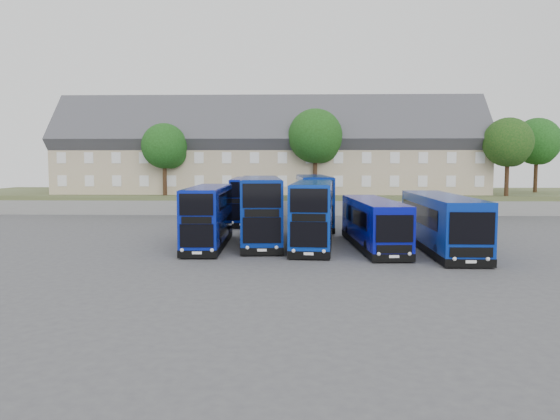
{
  "coord_description": "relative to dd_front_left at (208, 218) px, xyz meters",
  "views": [
    {
      "loc": [
        -0.04,
        -32.69,
        5.51
      ],
      "look_at": [
        -1.14,
        5.11,
        2.2
      ],
      "focal_mm": 35.0,
      "sensor_mm": 36.0,
      "label": 1
    }
  ],
  "objects": [
    {
      "name": "dd_rear_left",
      "position": [
        1.13,
        14.38,
        0.07
      ],
      "size": [
        2.78,
        10.28,
        4.05
      ],
      "rotation": [
        0.0,
        0.0,
        0.04
      ],
      "color": "#071687",
      "rests_on": "ground"
    },
    {
      "name": "earth_bank",
      "position": [
        5.77,
        31.44,
        -0.91
      ],
      "size": [
        80.0,
        20.0,
        2.0
      ],
      "primitive_type": "cube",
      "color": "#4F552F",
      "rests_on": "ground"
    },
    {
      "name": "dd_front_mid",
      "position": [
        3.33,
        1.75,
        0.27
      ],
      "size": [
        3.4,
        11.34,
        4.44
      ],
      "rotation": [
        0.0,
        0.0,
        0.08
      ],
      "color": "navy",
      "rests_on": "ground"
    },
    {
      "name": "tree_mid",
      "position": [
        7.92,
        23.04,
        6.16
      ],
      "size": [
        5.76,
        5.76,
        9.18
      ],
      "color": "#382314",
      "rests_on": "earth_bank"
    },
    {
      "name": "retaining_wall",
      "position": [
        5.77,
        21.44,
        -1.16
      ],
      "size": [
        70.0,
        0.4,
        1.5
      ],
      "primitive_type": "cube",
      "color": "slate",
      "rests_on": "ground"
    },
    {
      "name": "tree_west",
      "position": [
        -8.08,
        22.54,
        5.14
      ],
      "size": [
        4.8,
        4.8,
        7.65
      ],
      "color": "#382314",
      "rests_on": "earth_bank"
    },
    {
      "name": "ground",
      "position": [
        5.77,
        -2.56,
        -1.91
      ],
      "size": [
        120.0,
        120.0,
        0.0
      ],
      "primitive_type": "plane",
      "color": "#47474C",
      "rests_on": "ground"
    },
    {
      "name": "tree_east",
      "position": [
        27.92,
        22.54,
        5.48
      ],
      "size": [
        5.12,
        5.12,
        8.16
      ],
      "color": "#382314",
      "rests_on": "earth_bank"
    },
    {
      "name": "dd_rear_right",
      "position": [
        7.22,
        11.31,
        0.22
      ],
      "size": [
        3.02,
        11.0,
        4.33
      ],
      "rotation": [
        0.0,
        0.0,
        0.05
      ],
      "color": "navy",
      "rests_on": "ground"
    },
    {
      "name": "dd_front_right",
      "position": [
        6.85,
        0.26,
        0.15
      ],
      "size": [
        3.23,
        10.74,
        4.21
      ],
      "rotation": [
        0.0,
        0.0,
        -0.08
      ],
      "color": "#082EA1",
      "rests_on": "ground"
    },
    {
      "name": "terrace_row",
      "position": [
        2.78,
        27.44,
        4.69
      ],
      "size": [
        48.0,
        10.4,
        11.2
      ],
      "color": "tan",
      "rests_on": "earth_bank"
    },
    {
      "name": "coach_east_b",
      "position": [
        14.84,
        -0.96,
        -0.22
      ],
      "size": [
        2.78,
        12.62,
        3.44
      ],
      "rotation": [
        0.0,
        0.0,
        -0.01
      ],
      "color": "#082899",
      "rests_on": "ground"
    },
    {
      "name": "dd_front_left",
      "position": [
        0.0,
        0.0,
        0.0
      ],
      "size": [
        2.52,
        9.88,
        3.9
      ],
      "rotation": [
        0.0,
        0.0,
        0.03
      ],
      "color": "#08199B",
      "rests_on": "ground"
    },
    {
      "name": "coach_east_a",
      "position": [
        10.73,
        -0.13,
        -0.39
      ],
      "size": [
        3.09,
        11.46,
        3.1
      ],
      "rotation": [
        0.0,
        0.0,
        0.06
      ],
      "color": "#080E9E",
      "rests_on": "ground"
    },
    {
      "name": "tree_far",
      "position": [
        33.92,
        29.54,
        5.82
      ],
      "size": [
        5.44,
        5.44,
        8.67
      ],
      "color": "#382314",
      "rests_on": "earth_bank"
    }
  ]
}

